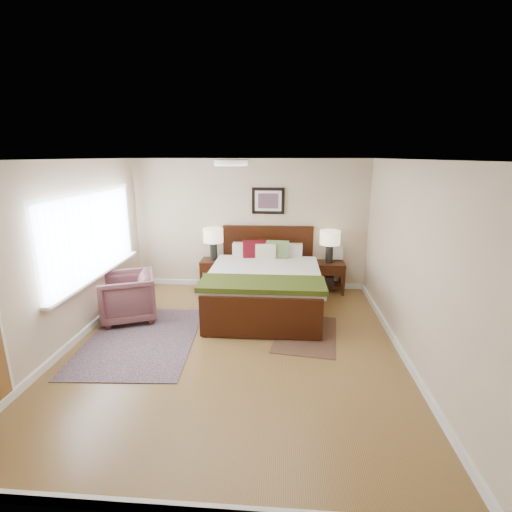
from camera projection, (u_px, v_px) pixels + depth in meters
name	position (u px, v px, depth m)	size (l,w,h in m)	color
floor	(234.00, 347.00, 5.10)	(5.00, 5.00, 0.00)	brown
back_wall	(250.00, 225.00, 7.18)	(4.50, 0.04, 2.50)	#CCB494
front_wall	(179.00, 365.00, 2.37)	(4.50, 0.04, 2.50)	#CCB494
left_wall	(65.00, 256.00, 4.94)	(0.04, 5.00, 2.50)	#CCB494
right_wall	(412.00, 263.00, 4.61)	(0.04, 5.00, 2.50)	#CCB494
ceiling	(231.00, 159.00, 4.45)	(4.50, 5.00, 0.02)	white
window	(94.00, 236.00, 5.57)	(0.11, 2.72, 1.32)	silver
ceil_fixture	(231.00, 162.00, 4.46)	(0.44, 0.44, 0.08)	white
bed	(265.00, 277.00, 6.26)	(1.87, 2.27, 1.22)	#361508
wall_art	(268.00, 201.00, 7.00)	(0.62, 0.05, 0.50)	black
nightstand_left	(214.00, 266.00, 7.19)	(0.50, 0.45, 0.59)	#361508
nightstand_right	(328.00, 274.00, 7.07)	(0.59, 0.44, 0.59)	#361508
lamp_left	(213.00, 238.00, 7.06)	(0.38, 0.38, 0.61)	black
lamp_right	(330.00, 240.00, 6.91)	(0.38, 0.38, 0.61)	black
armchair	(128.00, 297.00, 5.88)	(0.81, 0.83, 0.76)	brown
rug_persian	(141.00, 339.00, 5.30)	(1.50, 2.12, 0.01)	#0D1041
rug_navy	(306.00, 334.00, 5.46)	(0.87, 1.30, 0.01)	black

